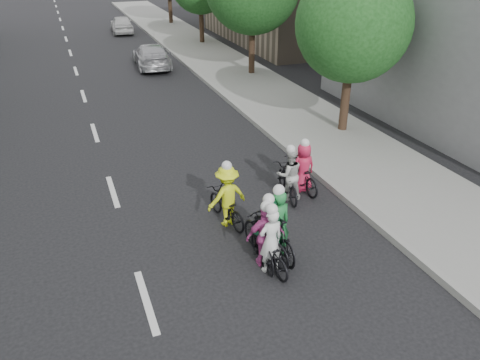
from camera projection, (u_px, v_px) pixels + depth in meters
ground at (146, 301)px, 9.54m from camera, size 120.00×120.00×0.00m
sidewalk_right at (284, 106)px, 20.36m from camera, size 4.00×80.00×0.15m
curb_right at (242, 111)px, 19.73m from camera, size 0.18×80.00×0.18m
tree_r_0 at (353, 24)px, 16.02m from camera, size 4.00×4.00×5.97m
cyclist_0 at (302, 172)px, 13.55m from camera, size 0.75×1.80×1.63m
cyclist_1 at (267, 234)px, 10.54m from camera, size 0.87×1.84×1.73m
cyclist_2 at (227, 201)px, 11.88m from camera, size 1.15×1.80×1.79m
cyclist_3 at (264, 241)px, 10.41m from camera, size 0.92×1.66×1.64m
cyclist_4 at (276, 231)px, 10.66m from camera, size 0.66×1.86×1.88m
cyclist_5 at (288, 179)px, 13.12m from camera, size 0.90×1.83×1.65m
cyclist_6 at (269, 248)px, 10.28m from camera, size 0.73×1.67×1.69m
follow_car_lead at (151, 56)px, 26.56m from camera, size 2.15×4.64×1.31m
follow_car_trail at (122, 24)px, 36.21m from camera, size 1.80×3.98×1.32m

